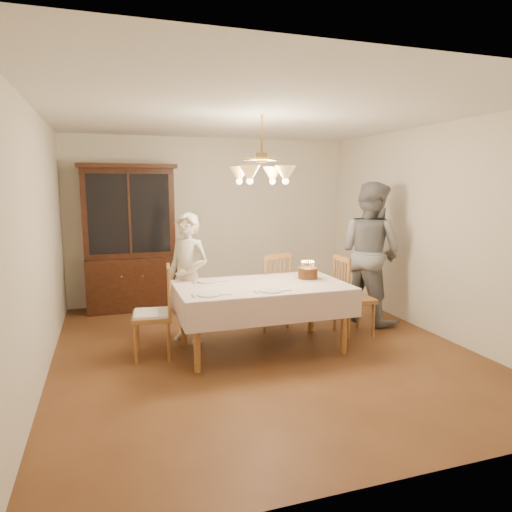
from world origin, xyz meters
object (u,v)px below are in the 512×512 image
object	(u,v)px
elderly_woman	(188,278)
dining_table	(262,291)
birthday_cake	(308,274)
china_hutch	(130,241)
chair_far_side	(270,294)

from	to	relation	value
elderly_woman	dining_table	bearing A→B (deg)	12.20
dining_table	birthday_cake	xyz separation A→B (m)	(0.60, 0.08, 0.14)
china_hutch	elderly_woman	distance (m)	1.84
dining_table	elderly_woman	world-z (taller)	elderly_woman
elderly_woman	birthday_cake	distance (m)	1.41
china_hutch	elderly_woman	size ratio (longest dim) A/B	1.40
china_hutch	chair_far_side	bearing A→B (deg)	-42.15
china_hutch	chair_far_side	xyz separation A→B (m)	(1.67, -1.51, -0.60)
elderly_woman	china_hutch	bearing A→B (deg)	155.85
china_hutch	elderly_woman	bearing A→B (deg)	-71.92
dining_table	chair_far_side	distance (m)	0.86
dining_table	chair_far_side	bearing A→B (deg)	63.63
china_hutch	birthday_cake	xyz separation A→B (m)	(1.90, -2.18, -0.22)
chair_far_side	dining_table	bearing A→B (deg)	-116.37
china_hutch	elderly_woman	xyz separation A→B (m)	(0.56, -1.73, -0.27)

